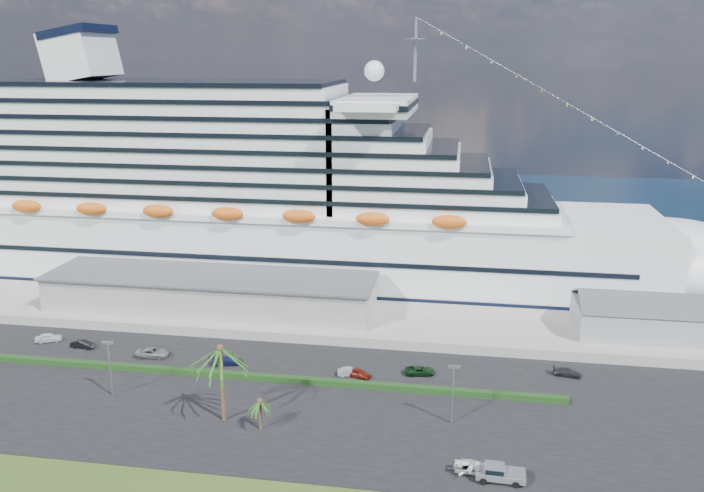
% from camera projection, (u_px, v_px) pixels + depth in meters
% --- Properties ---
extents(ground, '(420.00, 420.00, 0.00)m').
position_uv_depth(ground, '(290.00, 443.00, 86.01)').
color(ground, '#314818').
rests_on(ground, ground).
extents(asphalt_lot, '(140.00, 38.00, 0.12)m').
position_uv_depth(asphalt_lot, '(309.00, 401.00, 96.45)').
color(asphalt_lot, black).
rests_on(asphalt_lot, ground).
extents(wharf, '(240.00, 20.00, 1.80)m').
position_uv_depth(wharf, '(344.00, 320.00, 123.80)').
color(wharf, gray).
rests_on(wharf, ground).
extents(water, '(420.00, 160.00, 0.02)m').
position_uv_depth(water, '(394.00, 214.00, 209.62)').
color(water, black).
rests_on(water, ground).
extents(cruise_ship, '(191.00, 38.00, 54.00)m').
position_uv_depth(cruise_ship, '(263.00, 203.00, 145.70)').
color(cruise_ship, silver).
rests_on(cruise_ship, ground).
extents(terminal_building, '(61.00, 15.00, 6.30)m').
position_uv_depth(terminal_building, '(211.00, 291.00, 126.55)').
color(terminal_building, gray).
rests_on(terminal_building, wharf).
extents(port_shed, '(24.00, 12.31, 7.37)m').
position_uv_depth(port_shed, '(649.00, 319.00, 114.85)').
color(port_shed, gray).
rests_on(port_shed, wharf).
extents(hedge, '(88.00, 1.10, 0.90)m').
position_uv_depth(hedge, '(264.00, 377.00, 102.30)').
color(hedge, black).
rests_on(hedge, asphalt_lot).
extents(lamp_post_left, '(1.60, 0.35, 8.27)m').
position_uv_depth(lamp_post_left, '(109.00, 362.00, 96.50)').
color(lamp_post_left, gray).
rests_on(lamp_post_left, asphalt_lot).
extents(lamp_post_right, '(1.60, 0.35, 8.27)m').
position_uv_depth(lamp_post_right, '(453.00, 387.00, 89.10)').
color(lamp_post_right, gray).
rests_on(lamp_post_right, asphalt_lot).
extents(palm_tall, '(8.82, 8.82, 11.13)m').
position_uv_depth(palm_tall, '(221.00, 357.00, 88.88)').
color(palm_tall, '#47301E').
rests_on(palm_tall, ground).
extents(palm_short, '(3.53, 3.53, 4.56)m').
position_uv_depth(palm_short, '(260.00, 404.00, 88.10)').
color(palm_short, '#47301E').
rests_on(palm_short, ground).
extents(parked_car_0, '(4.64, 3.39, 1.47)m').
position_uv_depth(parked_car_0, '(48.00, 338.00, 116.02)').
color(parked_car_0, white).
rests_on(parked_car_0, asphalt_lot).
extents(parked_car_1, '(4.17, 1.80, 1.33)m').
position_uv_depth(parked_car_1, '(83.00, 344.00, 113.60)').
color(parked_car_1, black).
rests_on(parked_car_1, asphalt_lot).
extents(parked_car_2, '(5.47, 2.85, 1.47)m').
position_uv_depth(parked_car_2, '(152.00, 353.00, 110.17)').
color(parked_car_2, gray).
rests_on(parked_car_2, asphalt_lot).
extents(parked_car_3, '(4.83, 3.11, 1.30)m').
position_uv_depth(parked_car_3, '(227.00, 361.00, 107.45)').
color(parked_car_3, '#161D4F').
rests_on(parked_car_3, asphalt_lot).
extents(parked_car_4, '(4.22, 2.83, 1.33)m').
position_uv_depth(parked_car_4, '(359.00, 373.00, 103.21)').
color(parked_car_4, maroon).
rests_on(parked_car_4, asphalt_lot).
extents(parked_car_5, '(3.95, 1.99, 1.24)m').
position_uv_depth(parked_car_5, '(350.00, 372.00, 103.75)').
color(parked_car_5, '#A1A4A8').
rests_on(parked_car_5, asphalt_lot).
extents(parked_car_6, '(4.81, 2.80, 1.26)m').
position_uv_depth(parked_car_6, '(420.00, 371.00, 104.13)').
color(parked_car_6, black).
rests_on(parked_car_6, asphalt_lot).
extents(parked_car_7, '(4.41, 2.30, 1.22)m').
position_uv_depth(parked_car_7, '(567.00, 372.00, 103.66)').
color(parked_car_7, '#24242A').
rests_on(parked_car_7, asphalt_lot).
extents(pickup_truck, '(5.66, 2.26, 1.98)m').
position_uv_depth(pickup_truck, '(500.00, 473.00, 77.86)').
color(pickup_truck, black).
rests_on(pickup_truck, asphalt_lot).
extents(boat_trailer, '(5.53, 3.72, 1.57)m').
position_uv_depth(boat_trailer, '(474.00, 467.00, 79.07)').
color(boat_trailer, gray).
rests_on(boat_trailer, asphalt_lot).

